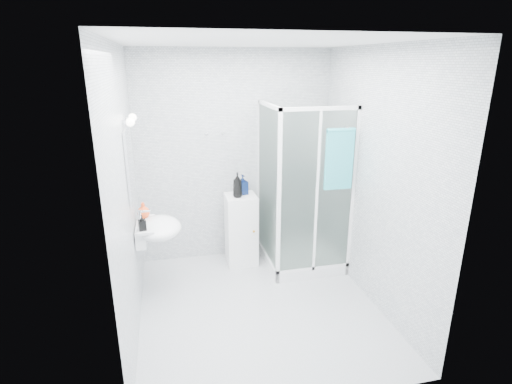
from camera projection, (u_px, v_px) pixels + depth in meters
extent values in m
cube|color=silver|center=(259.00, 188.00, 3.76)|extent=(2.40, 2.60, 2.60)
cube|color=silver|center=(259.00, 307.00, 4.17)|extent=(2.40, 2.60, 0.01)
cube|color=white|center=(260.00, 42.00, 3.36)|extent=(2.40, 2.60, 0.01)
cube|color=white|center=(301.00, 257.00, 5.10)|extent=(0.90, 0.90, 0.12)
cube|color=white|center=(270.00, 105.00, 4.41)|extent=(0.04, 0.90, 0.04)
cube|color=white|center=(321.00, 109.00, 4.10)|extent=(0.90, 0.04, 0.04)
cube|color=white|center=(279.00, 201.00, 4.31)|extent=(0.04, 0.04, 2.00)
cube|color=white|center=(268.00, 186.00, 4.70)|extent=(0.02, 0.82, 1.84)
cube|color=white|center=(317.00, 195.00, 4.38)|extent=(0.82, 0.02, 1.84)
cube|color=white|center=(316.00, 195.00, 4.39)|extent=(0.03, 0.04, 1.84)
cylinder|color=silver|center=(294.00, 152.00, 5.06)|extent=(0.02, 0.02, 1.00)
cylinder|color=silver|center=(296.00, 115.00, 4.88)|extent=(0.09, 0.05, 0.09)
cylinder|color=silver|center=(296.00, 174.00, 5.19)|extent=(0.12, 0.04, 0.12)
cylinder|color=silver|center=(346.00, 128.00, 4.19)|extent=(0.03, 0.05, 0.03)
cube|color=white|center=(141.00, 234.00, 4.11)|extent=(0.10, 0.40, 0.18)
ellipsoid|color=white|center=(159.00, 228.00, 4.13)|extent=(0.46, 0.56, 0.20)
cube|color=white|center=(147.00, 225.00, 4.09)|extent=(0.16, 0.50, 0.02)
cylinder|color=silver|center=(140.00, 218.00, 4.05)|extent=(0.04, 0.04, 0.16)
cylinder|color=silver|center=(144.00, 211.00, 4.04)|extent=(0.12, 0.02, 0.02)
cube|color=white|center=(130.00, 163.00, 3.86)|extent=(0.02, 0.60, 0.70)
cylinder|color=silver|center=(126.00, 122.00, 3.59)|extent=(0.05, 0.04, 0.04)
sphere|color=white|center=(130.00, 122.00, 3.60)|extent=(0.08, 0.08, 0.08)
cylinder|color=silver|center=(128.00, 118.00, 3.88)|extent=(0.05, 0.04, 0.04)
sphere|color=white|center=(132.00, 118.00, 3.89)|extent=(0.08, 0.08, 0.08)
cylinder|color=silver|center=(206.00, 134.00, 4.76)|extent=(0.02, 0.04, 0.02)
sphere|color=silver|center=(206.00, 134.00, 4.74)|extent=(0.03, 0.03, 0.03)
cylinder|color=silver|center=(223.00, 133.00, 4.81)|extent=(0.02, 0.04, 0.02)
sphere|color=silver|center=(223.00, 133.00, 4.78)|extent=(0.03, 0.03, 0.03)
cube|color=white|center=(241.00, 229.00, 4.98)|extent=(0.37, 0.37, 0.89)
cube|color=white|center=(244.00, 235.00, 4.81)|extent=(0.33, 0.01, 0.76)
sphere|color=#B57B19|center=(254.00, 231.00, 4.80)|extent=(0.03, 0.03, 0.03)
cube|color=#30ACB7|center=(339.00, 160.00, 4.27)|extent=(0.31, 0.04, 0.64)
cylinder|color=#30ACB7|center=(341.00, 130.00, 4.17)|extent=(0.31, 0.05, 0.05)
imported|color=black|center=(237.00, 185.00, 4.74)|extent=(0.13, 0.13, 0.30)
imported|color=#0B1B47|center=(243.00, 185.00, 4.85)|extent=(0.13, 0.13, 0.24)
imported|color=#FF531E|center=(143.00, 210.00, 4.21)|extent=(0.16, 0.16, 0.17)
imported|color=black|center=(142.00, 223.00, 3.90)|extent=(0.08, 0.08, 0.15)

